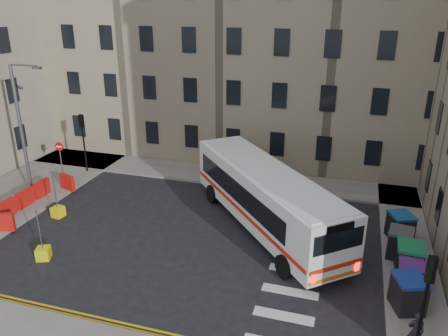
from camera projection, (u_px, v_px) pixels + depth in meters
The scene contains 19 objects.
ground at pixel (220, 244), 22.11m from camera, with size 120.00×120.00×0.00m, color black.
pavement_north at pixel (177, 170), 31.38m from camera, with size 36.00×3.20×0.15m, color slate.
pavement_east at pixel (404, 231), 23.19m from camera, with size 2.40×26.00×0.15m, color slate.
pavement_west at pixel (8, 200), 26.79m from camera, with size 6.00×22.00×0.15m, color slate.
terrace_north at pixel (195, 39), 34.70m from camera, with size 38.30×10.80×17.20m.
traffic_light_east at pixel (426, 294), 13.82m from camera, with size 0.28×0.22×4.10m.
traffic_light_nw at pixel (83, 134), 30.13m from camera, with size 0.28×0.22×4.10m.
streetlamp at pixel (21, 130), 25.86m from camera, with size 0.50×0.22×8.14m.
no_entry_north at pixel (60, 153), 28.78m from camera, with size 0.60×0.08×3.00m.
roadworks_barriers at pixel (30, 199), 25.55m from camera, with size 1.66×6.26×1.00m.
bus at pixel (265, 196), 22.99m from camera, with size 10.05×11.04×3.32m.
wheelie_bin_a at pixel (408, 293), 17.06m from camera, with size 1.47×1.57×1.41m.
wheelie_bin_b at pixel (410, 277), 18.20m from camera, with size 1.06×1.20×1.27m.
wheelie_bin_c at pixel (409, 260), 19.21m from camera, with size 1.20×1.37×1.46m.
wheelie_bin_d at pixel (400, 243), 20.58m from camera, with size 1.27×1.41×1.38m.
wheelie_bin_e at pixel (400, 226), 22.11m from camera, with size 1.48×1.56×1.36m.
pedestrian at pixel (416, 332), 15.00m from camera, with size 0.56×0.37×1.54m, color black.
bollard_yellow at pixel (58, 212), 24.80m from camera, with size 0.60×0.60×0.60m, color yellow.
bollard_chevron at pixel (43, 253), 20.75m from camera, with size 0.60×0.60×0.60m, color #D5D90C.
Camera 1 is at (5.81, -18.30, 11.62)m, focal length 35.00 mm.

